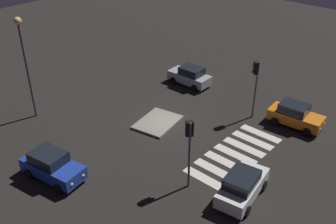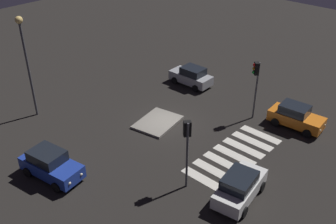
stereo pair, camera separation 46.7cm
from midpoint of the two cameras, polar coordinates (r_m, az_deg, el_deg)
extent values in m
plane|color=black|center=(30.44, -0.44, -1.62)|extent=(80.00, 80.00, 0.00)
cube|color=gray|center=(30.38, -1.97, -1.52)|extent=(3.96, 3.24, 0.18)
cube|color=#9EA0A5|center=(36.14, 2.78, 5.06)|extent=(1.79, 4.01, 0.81)
cube|color=black|center=(35.70, 3.12, 6.02)|extent=(1.59, 2.07, 0.66)
cylinder|color=black|center=(36.40, 0.42, 4.65)|extent=(0.25, 0.64, 0.64)
cylinder|color=black|center=(37.58, 2.06, 5.50)|extent=(0.25, 0.64, 0.64)
cylinder|color=black|center=(35.04, 3.52, 3.51)|extent=(0.25, 0.64, 0.64)
cylinder|color=black|center=(36.26, 5.12, 4.42)|extent=(0.25, 0.64, 0.64)
sphere|color=#F2EABF|center=(36.92, -0.07, 5.67)|extent=(0.21, 0.21, 0.21)
sphere|color=#F2EABF|center=(37.57, 0.86, 6.13)|extent=(0.21, 0.21, 0.21)
cube|color=silver|center=(23.75, 10.26, -10.78)|extent=(4.32, 2.34, 0.84)
cube|color=black|center=(23.08, 10.18, -9.71)|extent=(2.31, 1.89, 0.68)
cylinder|color=black|center=(25.13, 9.57, -9.13)|extent=(0.69, 0.33, 0.66)
cylinder|color=black|center=(24.71, 13.26, -10.41)|extent=(0.69, 0.33, 0.66)
cylinder|color=black|center=(23.36, 6.90, -12.54)|extent=(0.69, 0.33, 0.66)
cylinder|color=black|center=(22.90, 10.86, -14.02)|extent=(0.69, 0.33, 0.66)
sphere|color=#F2EABF|center=(25.34, 11.13, -7.83)|extent=(0.22, 0.22, 0.22)
sphere|color=#F2EABF|center=(25.11, 13.17, -8.53)|extent=(0.22, 0.22, 0.22)
cube|color=#1E389E|center=(25.82, -16.96, -7.89)|extent=(2.44, 4.40, 0.85)
cube|color=black|center=(25.53, -17.61, -6.32)|extent=(1.95, 2.37, 0.69)
cylinder|color=black|center=(25.68, -13.44, -8.62)|extent=(0.35, 0.70, 0.67)
cylinder|color=black|center=(24.83, -16.27, -10.68)|extent=(0.35, 0.70, 0.67)
cylinder|color=black|center=(27.30, -17.35, -6.63)|extent=(0.35, 0.70, 0.67)
cylinder|color=black|center=(26.50, -20.13, -8.47)|extent=(0.35, 0.70, 0.67)
sphere|color=#F2EABF|center=(24.81, -12.91, -9.01)|extent=(0.22, 0.22, 0.22)
sphere|color=#F2EABF|center=(24.31, -14.51, -10.21)|extent=(0.22, 0.22, 0.22)
cube|color=orange|center=(31.29, 17.75, -0.79)|extent=(2.01, 4.14, 0.83)
cube|color=black|center=(30.99, 17.55, 0.54)|extent=(1.71, 2.17, 0.67)
cylinder|color=black|center=(31.89, 20.27, -1.43)|extent=(0.28, 0.66, 0.65)
cylinder|color=black|center=(30.48, 19.21, -2.78)|extent=(0.28, 0.66, 0.65)
cylinder|color=black|center=(32.51, 16.19, -0.04)|extent=(0.28, 0.66, 0.65)
cylinder|color=black|center=(31.12, 14.96, -1.30)|extent=(0.28, 0.66, 0.65)
sphere|color=#F2EABF|center=(31.25, 21.40, -1.55)|extent=(0.22, 0.22, 0.22)
sphere|color=#F2EABF|center=(30.45, 20.83, -2.32)|extent=(0.22, 0.22, 0.22)
cylinder|color=#47474C|center=(30.77, 12.23, 3.11)|extent=(0.14, 0.14, 4.77)
cube|color=black|center=(29.91, 12.30, 6.32)|extent=(0.53, 0.54, 0.96)
sphere|color=red|center=(29.73, 12.00, 6.84)|extent=(0.22, 0.22, 0.22)
sphere|color=orange|center=(29.84, 11.93, 6.31)|extent=(0.22, 0.22, 0.22)
sphere|color=green|center=(29.96, 11.87, 5.79)|extent=(0.22, 0.22, 0.22)
cylinder|color=#47474C|center=(23.12, 2.55, -6.45)|extent=(0.14, 0.14, 4.60)
cube|color=black|center=(22.22, 2.56, -2.43)|extent=(0.54, 0.53, 0.96)
sphere|color=red|center=(22.23, 2.47, -1.50)|extent=(0.22, 0.22, 0.22)
sphere|color=orange|center=(22.39, 2.46, -2.16)|extent=(0.22, 0.22, 0.22)
sphere|color=green|center=(22.55, 2.44, -2.80)|extent=(0.22, 0.22, 0.22)
cylinder|color=#47474C|center=(31.54, -20.21, 5.44)|extent=(0.18, 0.18, 7.62)
sphere|color=#F9D172|center=(30.20, -21.56, 12.29)|extent=(0.56, 0.56, 0.56)
cube|color=silver|center=(25.11, 4.93, -9.74)|extent=(0.70, 3.20, 0.02)
cube|color=silver|center=(25.85, 6.49, -8.48)|extent=(0.70, 3.20, 0.02)
cube|color=silver|center=(26.61, 7.95, -7.28)|extent=(0.70, 3.20, 0.02)
cube|color=silver|center=(27.41, 9.32, -6.15)|extent=(0.70, 3.20, 0.02)
cube|color=silver|center=(28.22, 10.60, -5.08)|extent=(0.70, 3.20, 0.02)
cube|color=silver|center=(29.06, 11.81, -4.07)|extent=(0.70, 3.20, 0.02)
cube|color=silver|center=(29.92, 12.95, -3.12)|extent=(0.70, 3.20, 0.02)
camera|label=1|loc=(0.23, -90.45, -0.26)|focal=41.69mm
camera|label=2|loc=(0.23, 89.55, 0.26)|focal=41.69mm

